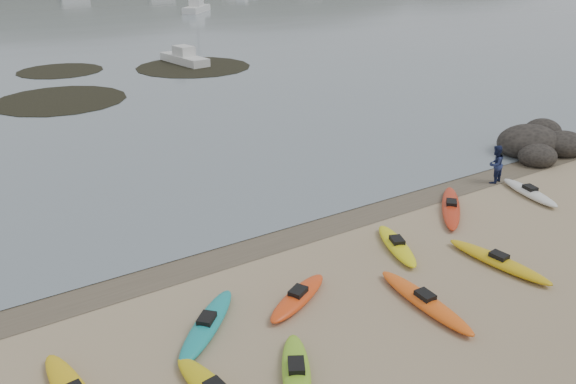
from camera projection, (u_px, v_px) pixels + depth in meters
ground at (288, 229)px, 21.11m from camera, size 600.00×600.00×0.00m
wet_sand at (292, 232)px, 20.87m from camera, size 60.00×60.00×0.00m
kayaks at (366, 283)px, 17.30m from camera, size 20.49×7.84×0.34m
person_east at (495, 164)px, 25.00m from camera, size 0.96×0.81×1.74m
rock_cluster at (538, 147)px, 29.14m from camera, size 5.26×3.86×1.76m
kelp_mats at (124, 78)px, 46.29m from camera, size 22.48×19.06×0.04m
moored_boats at (30, 16)px, 85.78m from camera, size 99.97×83.35×1.28m
far_hills at (86, 31)px, 197.14m from camera, size 550.00×135.00×80.00m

